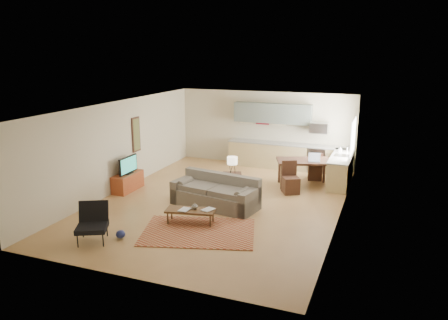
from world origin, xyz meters
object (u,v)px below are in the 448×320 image
at_px(console_table, 232,183).
at_px(tv_credenza, 128,182).
at_px(dining_table, 304,173).
at_px(armchair, 92,224).
at_px(sofa, 215,191).
at_px(coffee_table, 191,216).

bearing_deg(console_table, tv_credenza, 174.15).
bearing_deg(dining_table, armchair, -142.09).
bearing_deg(sofa, armchair, -108.78).
bearing_deg(armchair, dining_table, 31.68).
distance_m(tv_credenza, console_table, 3.18).
distance_m(coffee_table, armchair, 2.36).
distance_m(coffee_table, tv_credenza, 3.35).
height_order(sofa, armchair, armchair).
relative_size(sofa, dining_table, 1.49).
relative_size(coffee_table, armchair, 1.41).
distance_m(sofa, armchair, 3.50).
xyz_separation_m(sofa, armchair, (-1.68, -3.07, 0.00)).
relative_size(armchair, tv_credenza, 0.75).
distance_m(tv_credenza, dining_table, 5.43).
xyz_separation_m(sofa, console_table, (0.05, 1.21, -0.11)).
xyz_separation_m(sofa, tv_credenza, (-3.00, 0.36, -0.16)).
bearing_deg(tv_credenza, sofa, -6.80).
bearing_deg(tv_credenza, coffee_table, -30.20).
bearing_deg(sofa, coffee_table, -84.66).
relative_size(armchair, console_table, 1.37).
distance_m(sofa, coffee_table, 1.36).
relative_size(sofa, tv_credenza, 2.13).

